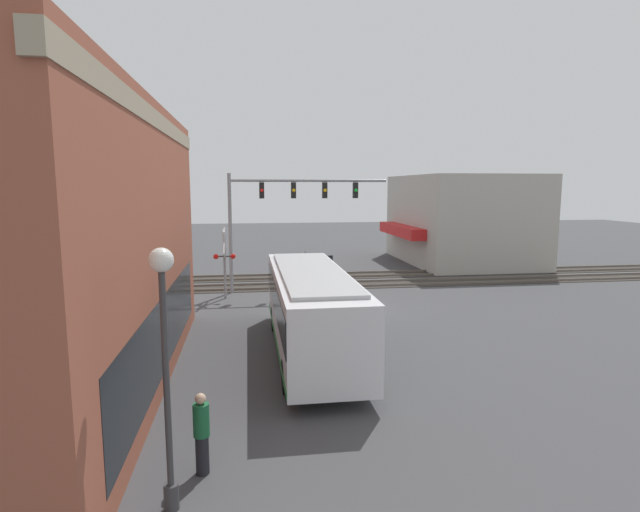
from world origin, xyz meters
TOP-DOWN VIEW (x-y plane):
  - ground_plane at (0.00, 0.00)m, footprint 120.00×120.00m
  - shop_building at (14.18, -11.87)m, footprint 12.12×9.99m
  - city_bus at (-6.22, 2.80)m, footprint 10.43×2.59m
  - traffic_signal_gantry at (4.74, 2.97)m, footprint 0.42×9.03m
  - crossing_signal at (3.32, 6.26)m, footprint 1.41×1.18m
  - streetlamp at (-14.65, 6.50)m, footprint 0.44×0.44m
  - rail_track_near at (6.00, 0.00)m, footprint 2.60×60.00m
  - rail_track_far at (9.20, 0.00)m, footprint 2.60×60.00m
  - parked_car_silver at (10.46, 0.20)m, footprint 4.67×1.82m
  - pedestrian_by_lamp at (-13.53, 6.03)m, footprint 0.34×0.34m

SIDE VIEW (x-z plane):
  - ground_plane at x=0.00m, z-range 0.00..0.00m
  - rail_track_near at x=6.00m, z-range -0.05..0.10m
  - rail_track_far at x=9.20m, z-range -0.05..0.10m
  - parked_car_silver at x=10.46m, z-range -0.05..1.39m
  - pedestrian_by_lamp at x=-13.53m, z-range 0.02..1.79m
  - city_bus at x=-6.22m, z-range 0.16..3.22m
  - crossing_signal at x=3.32m, z-range 0.39..4.20m
  - streetlamp at x=-14.65m, z-range 0.48..5.42m
  - shop_building at x=14.18m, z-range -0.01..6.87m
  - traffic_signal_gantry at x=4.74m, z-range 1.78..8.52m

